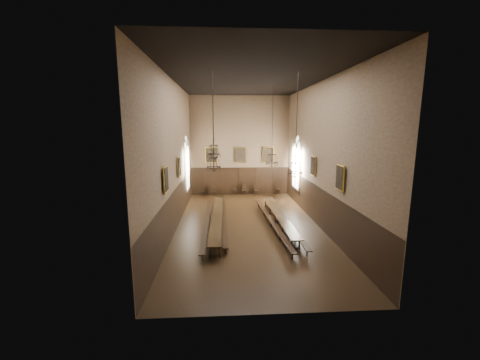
{
  "coord_description": "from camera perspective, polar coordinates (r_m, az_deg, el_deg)",
  "views": [
    {
      "loc": [
        -1.57,
        -17.89,
        6.26
      ],
      "look_at": [
        -0.42,
        1.5,
        2.72
      ],
      "focal_mm": 22.0,
      "sensor_mm": 36.0,
      "label": 1
    }
  ],
  "objects": [
    {
      "name": "wall_front",
      "position": [
        9.19,
        6.53,
        -0.76
      ],
      "size": [
        9.0,
        0.02,
        9.0
      ],
      "primitive_type": "cube",
      "color": "#7C644C",
      "rests_on": "ground"
    },
    {
      "name": "portrait_right_0",
      "position": [
        19.97,
        14.0,
        2.66
      ],
      "size": [
        0.12,
        1.0,
        1.3
      ],
      "color": "gold",
      "rests_on": "wall_right"
    },
    {
      "name": "wainscot_panelling",
      "position": [
        18.65,
        1.58,
        -5.26
      ],
      "size": [
        9.0,
        18.0,
        2.5
      ],
      "primitive_type": null,
      "color": "black",
      "rests_on": "floor"
    },
    {
      "name": "chair_5",
      "position": [
        27.23,
        3.26,
        -2.32
      ],
      "size": [
        0.45,
        0.45,
        1.01
      ],
      "rotation": [
        0.0,
        0.0,
        0.01
      ],
      "color": "black",
      "rests_on": "floor"
    },
    {
      "name": "chair_1",
      "position": [
        27.18,
        -5.04,
        -2.45
      ],
      "size": [
        0.41,
        0.41,
        0.88
      ],
      "rotation": [
        0.0,
        0.0,
        0.06
      ],
      "color": "black",
      "rests_on": "floor"
    },
    {
      "name": "chandelier_front_left",
      "position": [
        15.57,
        -5.13,
        3.91
      ],
      "size": [
        0.76,
        0.76,
        4.99
      ],
      "color": "black",
      "rests_on": "ceiling"
    },
    {
      "name": "wall_left",
      "position": [
        18.22,
        -12.69,
        4.54
      ],
      "size": [
        0.02,
        18.0,
        9.0
      ],
      "primitive_type": "cube",
      "color": "#7C644C",
      "rests_on": "ground"
    },
    {
      "name": "portrait_left_1",
      "position": [
        14.88,
        -14.21,
        0.11
      ],
      "size": [
        0.12,
        1.0,
        1.3
      ],
      "color": "gold",
      "rests_on": "wall_left"
    },
    {
      "name": "window_left",
      "position": [
        23.74,
        -10.29,
        3.24
      ],
      "size": [
        0.2,
        2.2,
        4.6
      ],
      "primitive_type": null,
      "color": "white",
      "rests_on": "wall_left"
    },
    {
      "name": "portrait_back_1",
      "position": [
        26.94,
        -0.02,
        4.88
      ],
      "size": [
        1.1,
        0.12,
        1.4
      ],
      "color": "gold",
      "rests_on": "wall_back"
    },
    {
      "name": "chair_3",
      "position": [
        27.16,
        -1.23,
        -2.36
      ],
      "size": [
        0.54,
        0.54,
        0.98
      ],
      "rotation": [
        0.0,
        0.0,
        -0.28
      ],
      "color": "black",
      "rests_on": "floor"
    },
    {
      "name": "portrait_right_1",
      "position": [
        15.78,
        18.82,
        0.44
      ],
      "size": [
        0.12,
        1.0,
        1.3
      ],
      "color": "gold",
      "rests_on": "wall_right"
    },
    {
      "name": "wall_right",
      "position": [
        18.98,
        15.37,
        4.64
      ],
      "size": [
        0.02,
        18.0,
        9.0
      ],
      "primitive_type": "cube",
      "color": "#7C644C",
      "rests_on": "ground"
    },
    {
      "name": "chandelier_back_right",
      "position": [
        20.6,
        6.2,
        4.33
      ],
      "size": [
        0.87,
        0.87,
        5.38
      ],
      "color": "black",
      "rests_on": "ceiling"
    },
    {
      "name": "chair_4",
      "position": [
        27.2,
        0.85,
        -2.35
      ],
      "size": [
        0.52,
        0.52,
        0.96
      ],
      "rotation": [
        0.0,
        0.0,
        -0.24
      ],
      "color": "black",
      "rests_on": "floor"
    },
    {
      "name": "ceiling",
      "position": [
        18.17,
        1.71,
        19.03
      ],
      "size": [
        9.0,
        18.0,
        0.02
      ],
      "primitive_type": "cube",
      "color": "black",
      "rests_on": "ground"
    },
    {
      "name": "chair_0",
      "position": [
        27.17,
        -7.26,
        -2.46
      ],
      "size": [
        0.51,
        0.51,
        0.93
      ],
      "rotation": [
        0.0,
        0.0,
        -0.28
      ],
      "color": "black",
      "rests_on": "floor"
    },
    {
      "name": "floor",
      "position": [
        19.02,
        1.56,
        -8.92
      ],
      "size": [
        9.0,
        18.0,
        0.02
      ],
      "primitive_type": "cube",
      "color": "black",
      "rests_on": "ground"
    },
    {
      "name": "chandelier_back_left",
      "position": [
        20.41,
        -5.09,
        5.84
      ],
      "size": [
        0.95,
        0.95,
        4.78
      ],
      "color": "black",
      "rests_on": "ceiling"
    },
    {
      "name": "bench_right_inner",
      "position": [
        18.88,
        6.05,
        -8.15
      ],
      "size": [
        0.84,
        10.16,
        0.46
      ],
      "rotation": [
        0.0,
        0.0,
        0.05
      ],
      "color": "black",
      "rests_on": "floor"
    },
    {
      "name": "chandelier_front_right",
      "position": [
        16.14,
        10.66,
        2.73
      ],
      "size": [
        0.81,
        0.81,
        5.35
      ],
      "color": "black",
      "rests_on": "ceiling"
    },
    {
      "name": "window_right",
      "position": [
        24.32,
        10.95,
        3.39
      ],
      "size": [
        0.2,
        2.2,
        4.6
      ],
      "primitive_type": null,
      "color": "white",
      "rests_on": "wall_right"
    },
    {
      "name": "wall_back",
      "position": [
        27.0,
        -0.04,
        6.59
      ],
      "size": [
        9.0,
        0.02,
        9.0
      ],
      "primitive_type": "cube",
      "color": "#7C644C",
      "rests_on": "ground"
    },
    {
      "name": "bench_left_inner",
      "position": [
        19.1,
        -3.06,
        -7.96
      ],
      "size": [
        0.35,
        9.37,
        0.42
      ],
      "rotation": [
        0.0,
        0.0,
        0.01
      ],
      "color": "black",
      "rests_on": "floor"
    },
    {
      "name": "chair_7",
      "position": [
        27.63,
        7.32,
        -2.21
      ],
      "size": [
        0.46,
        0.46,
        1.01
      ],
      "rotation": [
        0.0,
        0.0,
        0.03
      ],
      "color": "black",
      "rests_on": "floor"
    },
    {
      "name": "table_left",
      "position": [
        18.72,
        -4.45,
        -7.99
      ],
      "size": [
        0.8,
        9.86,
        0.77
      ],
      "rotation": [
        0.0,
        0.0,
        -0.01
      ],
      "color": "black",
      "rests_on": "floor"
    },
    {
      "name": "portrait_back_2",
      "position": [
        27.21,
        5.47,
        4.88
      ],
      "size": [
        1.1,
        0.12,
        1.4
      ],
      "color": "gold",
      "rests_on": "wall_back"
    },
    {
      "name": "table_right",
      "position": [
        19.42,
        7.53,
        -7.45
      ],
      "size": [
        0.79,
        9.18,
        0.72
      ],
      "rotation": [
        0.0,
        0.0,
        0.02
      ],
      "color": "black",
      "rests_on": "floor"
    },
    {
      "name": "bench_right_outer",
      "position": [
        19.19,
        9.17,
        -7.95
      ],
      "size": [
        0.35,
        9.85,
        0.44
      ],
      "rotation": [
        0.0,
        0.0,
        -0.01
      ],
      "color": "black",
      "rests_on": "floor"
    },
    {
      "name": "portrait_left_0",
      "position": [
        19.27,
        -11.74,
        2.48
      ],
      "size": [
        0.12,
        1.0,
        1.3
      ],
      "color": "gold",
      "rests_on": "wall_left"
    },
    {
      "name": "bench_left_outer",
      "position": [
        18.81,
        -6.45,
        -8.23
      ],
      "size": [
        0.37,
        10.22,
        0.46
      ],
      "rotation": [
        0.0,
        0.0,
        0.01
      ],
      "color": "black",
      "rests_on": "floor"
    },
    {
      "name": "portrait_back_0",
      "position": [
        26.91,
        -5.58,
        4.82
      ],
      "size": [
        1.1,
        0.12,
        1.4
      ],
      "color": "gold",
      "rests_on": "wall_back"
    }
  ]
}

